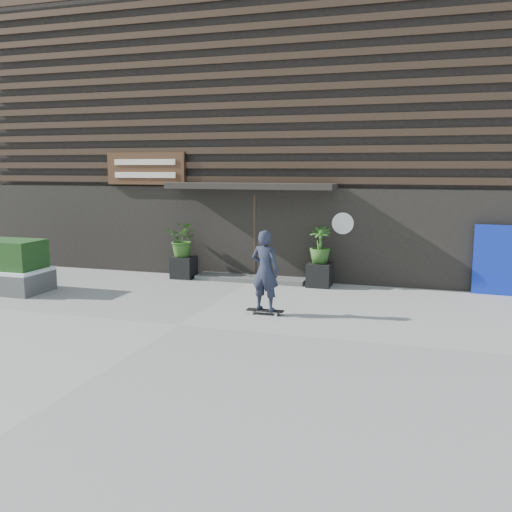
% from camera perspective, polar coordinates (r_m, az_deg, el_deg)
% --- Properties ---
extents(ground, '(80.00, 80.00, 0.00)m').
position_cam_1_polar(ground, '(11.17, -7.77, -6.92)').
color(ground, gray).
rests_on(ground, ground).
extents(entrance_step, '(3.00, 0.80, 0.12)m').
position_cam_1_polar(entrance_step, '(15.32, -0.47, -2.26)').
color(entrance_step, '#4B4B49').
rests_on(entrance_step, ground).
extents(planter_pot_left, '(0.60, 0.60, 0.60)m').
position_cam_1_polar(planter_pot_left, '(15.77, -7.28, -1.13)').
color(planter_pot_left, black).
rests_on(planter_pot_left, ground).
extents(bamboo_left, '(0.86, 0.75, 0.96)m').
position_cam_1_polar(bamboo_left, '(15.66, -7.33, 1.69)').
color(bamboo_left, '#2D591E').
rests_on(bamboo_left, planter_pot_left).
extents(planter_pot_right, '(0.60, 0.60, 0.60)m').
position_cam_1_polar(planter_pot_right, '(14.62, 6.40, -1.90)').
color(planter_pot_right, black).
rests_on(planter_pot_right, ground).
extents(bamboo_right, '(0.54, 0.54, 0.96)m').
position_cam_1_polar(bamboo_right, '(14.50, 6.45, 1.13)').
color(bamboo_right, '#2D591E').
rests_on(bamboo_right, planter_pot_right).
extents(building, '(18.00, 11.00, 8.00)m').
position_cam_1_polar(building, '(20.22, 4.27, 11.60)').
color(building, black).
rests_on(building, ground).
extents(skateboarder, '(0.78, 0.51, 1.77)m').
position_cam_1_polar(skateboarder, '(11.65, 0.93, -1.49)').
color(skateboarder, black).
rests_on(skateboarder, ground).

